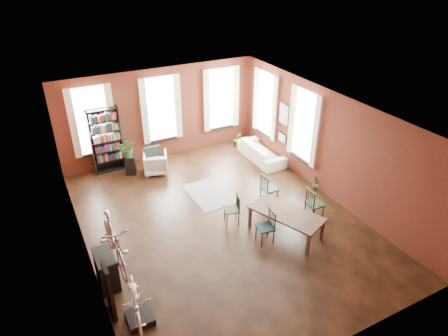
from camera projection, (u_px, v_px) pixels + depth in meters
room at (218, 141)px, 10.58m from camera, size 9.00×9.04×3.22m
dining_table at (285, 223)px, 10.45m from camera, size 1.53×2.10×0.65m
dining_chair_a at (265, 227)px, 10.09m from camera, size 0.45×0.45×0.89m
dining_chair_b at (232, 209)px, 10.79m from camera, size 0.50×0.50×0.87m
dining_chair_c at (315, 204)px, 10.98m from camera, size 0.43×0.43×0.93m
dining_chair_d at (269, 188)px, 11.66m from camera, size 0.44×0.44×0.94m
bookshelf at (106, 141)px, 13.04m from camera, size 1.00×0.32×2.20m
white_armchair at (155, 162)px, 13.25m from camera, size 0.94×0.90×0.78m
cream_sofa at (261, 149)px, 14.05m from camera, size 0.61×2.08×0.81m
striped_rug at (208, 194)px, 12.23m from camera, size 1.14×1.75×0.01m
bike_trainer at (140, 318)px, 8.08m from camera, size 0.52×0.52×0.15m
bike_wall_rack at (109, 290)px, 7.97m from camera, size 0.16×0.60×1.30m
console_table at (106, 269)px, 8.83m from camera, size 0.40×0.80×0.80m
plant_stand at (131, 165)px, 13.21m from camera, size 0.42×0.42×0.65m
plant_by_sofa at (237, 143)px, 15.14m from camera, size 0.46×0.64×0.26m
plant_small at (315, 187)px, 12.43m from camera, size 0.47×0.52×0.17m
bicycle_floor at (134, 287)px, 7.69m from camera, size 0.65×0.88×1.53m
bicycle_hung at (111, 228)px, 7.34m from camera, size 0.47×1.00×1.66m
plant_on_stand at (128, 150)px, 12.91m from camera, size 0.78×0.82×0.51m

